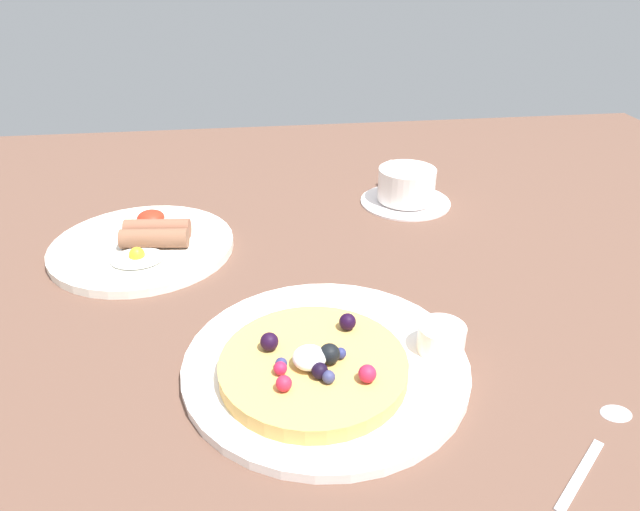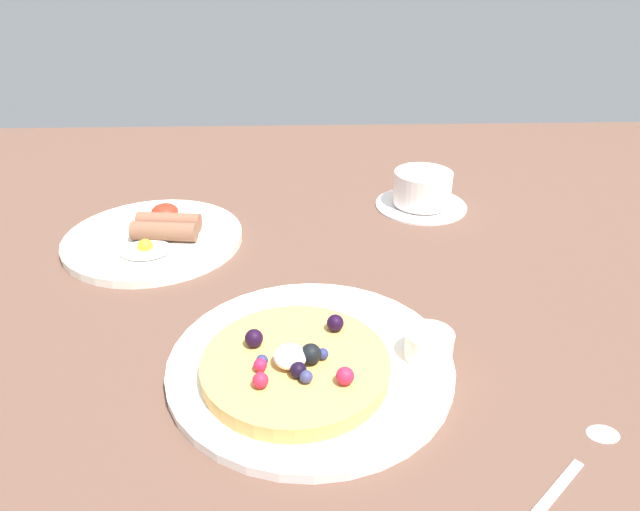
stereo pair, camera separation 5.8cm
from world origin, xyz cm
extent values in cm
cube|color=brown|center=(0.00, 0.00, -1.50)|extent=(178.53, 136.16, 3.00)
cylinder|color=white|center=(5.42, -14.75, 0.52)|extent=(28.05, 28.05, 1.04)
cylinder|color=#D8A652|center=(3.96, -16.74, 1.87)|extent=(17.85, 17.85, 1.66)
sphere|color=#C31C44|center=(0.78, -18.27, 3.32)|extent=(1.24, 1.24, 1.24)
sphere|color=black|center=(5.41, -17.26, 3.68)|extent=(1.97, 1.97, 1.97)
sphere|color=black|center=(3.72, -18.14, 3.54)|extent=(1.68, 1.68, 1.68)
sphere|color=navy|center=(0.91, -17.56, 3.26)|extent=(1.13, 1.13, 1.13)
sphere|color=navy|center=(4.94, -19.97, 3.30)|extent=(1.20, 1.20, 1.20)
sphere|color=black|center=(7.96, -12.31, 3.55)|extent=(1.71, 1.71, 1.71)
sphere|color=#C62042|center=(8.37, -20.22, 3.52)|extent=(1.64, 1.64, 1.64)
sphere|color=black|center=(0.49, -14.58, 3.58)|extent=(1.77, 1.77, 1.77)
sphere|color=black|center=(4.24, -19.20, 3.45)|extent=(1.51, 1.51, 1.51)
sphere|color=navy|center=(6.54, -16.77, 3.25)|extent=(1.10, 1.10, 1.10)
sphere|color=red|center=(0.94, -20.42, 3.42)|extent=(1.45, 1.45, 1.45)
ellipsoid|color=white|center=(3.51, -17.51, 3.64)|extent=(3.14, 3.14, 1.88)
cylinder|color=white|center=(17.03, -14.71, 2.43)|extent=(4.74, 4.74, 2.78)
cylinder|color=maroon|center=(17.03, -14.71, 2.98)|extent=(3.89, 3.89, 0.33)
cylinder|color=white|center=(-15.80, 12.42, 0.59)|extent=(24.31, 24.31, 1.18)
cylinder|color=brown|center=(-13.76, 13.85, 2.47)|extent=(9.01, 3.50, 2.58)
cylinder|color=brown|center=(-13.84, 10.88, 2.47)|extent=(9.00, 3.44, 2.58)
ellipsoid|color=white|center=(-15.66, 7.56, 1.48)|extent=(6.76, 5.74, 0.60)
sphere|color=yellow|center=(-15.66, 7.56, 1.98)|extent=(2.00, 2.00, 2.00)
ellipsoid|color=red|center=(-15.16, 17.85, 2.24)|extent=(3.85, 3.85, 2.12)
cylinder|color=white|center=(23.55, 23.33, 0.32)|extent=(14.21, 14.21, 0.64)
cylinder|color=white|center=(23.55, 23.33, 3.16)|extent=(8.96, 8.96, 5.05)
torus|color=white|center=(22.46, 28.70, 3.41)|extent=(1.50, 3.71, 3.63)
cylinder|color=brown|center=(23.55, 23.33, 4.77)|extent=(7.62, 7.62, 0.40)
cube|color=silver|center=(23.64, -30.34, 0.15)|extent=(7.22, 6.53, 0.30)
ellipsoid|color=silver|center=(30.32, -24.41, 0.30)|extent=(2.86, 2.20, 0.60)
camera|label=1|loc=(-0.91, -58.92, 37.57)|focal=32.47mm
camera|label=2|loc=(4.83, -59.39, 37.57)|focal=32.47mm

